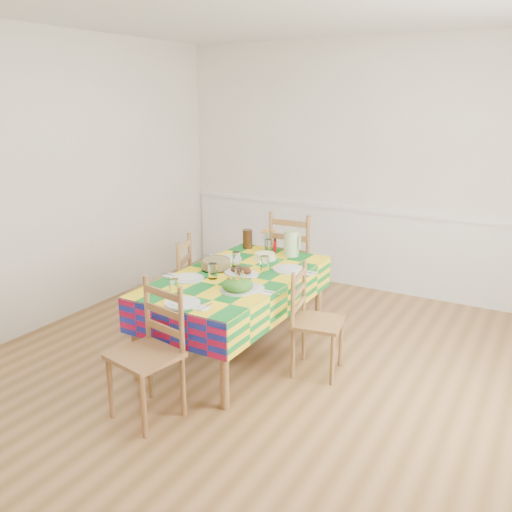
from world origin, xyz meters
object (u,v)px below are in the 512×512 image
(meat_platter, at_px, (241,271))
(green_pitcher, at_px, (291,243))
(chair_near, at_px, (150,353))
(dining_table, at_px, (236,283))
(chair_left, at_px, (171,287))
(chair_right, at_px, (313,321))
(chair_far, at_px, (295,262))
(tea_pitcher, at_px, (247,239))

(meat_platter, distance_m, green_pitcher, 0.71)
(meat_platter, height_order, chair_near, chair_near)
(dining_table, distance_m, chair_left, 0.72)
(meat_platter, relative_size, chair_right, 0.36)
(dining_table, distance_m, chair_near, 1.12)
(chair_left, distance_m, chair_right, 1.41)
(dining_table, bearing_deg, meat_platter, 41.62)
(meat_platter, bearing_deg, chair_far, 91.52)
(tea_pitcher, xyz_separation_m, chair_far, (0.34, 0.36, -0.27))
(chair_near, height_order, chair_right, chair_near)
(chair_right, bearing_deg, chair_far, 22.37)
(chair_left, relative_size, chair_right, 1.07)
(dining_table, xyz_separation_m, chair_right, (0.70, -0.01, -0.19))
(green_pitcher, height_order, chair_far, chair_far)
(chair_near, xyz_separation_m, chair_far, (-0.01, 2.21, 0.05))
(green_pitcher, relative_size, chair_right, 0.28)
(chair_near, relative_size, chair_right, 1.08)
(tea_pitcher, bearing_deg, chair_left, -116.81)
(dining_table, bearing_deg, chair_far, 89.90)
(meat_platter, bearing_deg, dining_table, -138.38)
(dining_table, bearing_deg, tea_pitcher, 114.26)
(green_pitcher, bearing_deg, chair_left, -140.35)
(tea_pitcher, height_order, chair_far, chair_far)
(meat_platter, height_order, chair_far, chair_far)
(dining_table, bearing_deg, chair_near, -89.59)
(tea_pitcher, distance_m, chair_left, 0.88)
(chair_far, relative_size, chair_left, 1.12)
(chair_right, bearing_deg, chair_left, 79.17)
(chair_near, height_order, chair_left, chair_near)
(chair_far, bearing_deg, dining_table, 87.55)
(dining_table, relative_size, tea_pitcher, 9.63)
(chair_far, bearing_deg, green_pitcher, 108.30)
(green_pitcher, bearing_deg, dining_table, -101.52)
(tea_pitcher, xyz_separation_m, chair_right, (1.04, -0.75, -0.36))
(green_pitcher, distance_m, tea_pitcher, 0.48)
(dining_table, relative_size, chair_near, 1.90)
(chair_near, bearing_deg, chair_left, 132.97)
(meat_platter, xyz_separation_m, tea_pitcher, (-0.37, 0.72, 0.07))
(chair_right, bearing_deg, chair_near, 137.78)
(chair_near, distance_m, chair_far, 2.21)
(meat_platter, height_order, chair_left, chair_left)
(chair_far, bearing_deg, tea_pitcher, 44.52)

